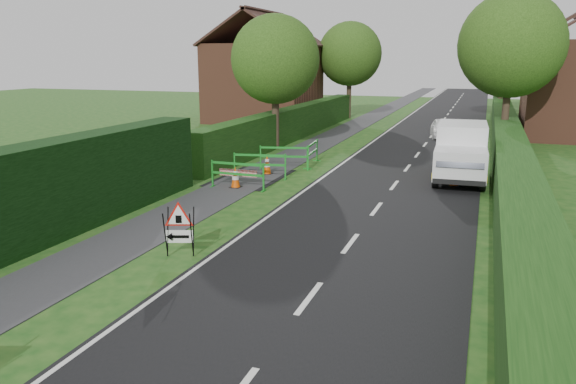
# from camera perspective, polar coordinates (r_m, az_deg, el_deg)

# --- Properties ---
(ground) EXTENTS (120.00, 120.00, 0.00)m
(ground) POSITION_cam_1_polar(r_m,az_deg,el_deg) (11.27, -11.86, -10.81)
(ground) COLOR #154513
(ground) RESTS_ON ground
(road_surface) EXTENTS (6.00, 90.00, 0.02)m
(road_surface) POSITION_cam_1_polar(r_m,az_deg,el_deg) (44.06, 15.54, 7.07)
(road_surface) COLOR black
(road_surface) RESTS_ON ground
(footpath) EXTENTS (2.00, 90.00, 0.02)m
(footpath) POSITION_cam_1_polar(r_m,az_deg,el_deg) (44.77, 8.45, 7.51)
(footpath) COLOR #2D2D30
(footpath) RESTS_ON ground
(hedge_west_far) EXTENTS (1.00, 24.00, 1.80)m
(hedge_west_far) POSITION_cam_1_polar(r_m,az_deg,el_deg) (32.78, 0.56, 5.48)
(hedge_west_far) COLOR #14380F
(hedge_west_far) RESTS_ON ground
(hedge_east) EXTENTS (1.20, 50.00, 1.50)m
(hedge_east) POSITION_cam_1_polar(r_m,az_deg,el_deg) (25.16, 21.39, 2.08)
(hedge_east) COLOR #14380F
(hedge_east) RESTS_ON ground
(house_west) EXTENTS (7.50, 7.40, 7.88)m
(house_west) POSITION_cam_1_polar(r_m,az_deg,el_deg) (41.73, -2.44, 11.19)
(house_west) COLOR brown
(house_west) RESTS_ON ground
(house_east_b) EXTENTS (7.50, 7.40, 7.88)m
(house_east_b) POSITION_cam_1_polar(r_m,az_deg,el_deg) (51.16, 27.18, 10.18)
(house_east_b) COLOR brown
(house_east_b) RESTS_ON ground
(tree_nw) EXTENTS (4.40, 4.40, 6.70)m
(tree_nw) POSITION_cam_1_polar(r_m,az_deg,el_deg) (28.55, -1.31, 13.31)
(tree_nw) COLOR #2D2116
(tree_nw) RESTS_ON ground
(tree_ne) EXTENTS (5.20, 5.20, 7.79)m
(tree_ne) POSITION_cam_1_polar(r_m,az_deg,el_deg) (30.73, 21.76, 13.69)
(tree_ne) COLOR #2D2116
(tree_ne) RESTS_ON ground
(tree_fw) EXTENTS (4.80, 4.80, 7.24)m
(tree_fw) POSITION_cam_1_polar(r_m,az_deg,el_deg) (43.89, 6.31, 13.76)
(tree_fw) COLOR #2D2116
(tree_fw) RESTS_ON ground
(tree_fe) EXTENTS (4.20, 4.20, 6.33)m
(tree_fe) POSITION_cam_1_polar(r_m,az_deg,el_deg) (46.72, 21.03, 12.21)
(tree_fe) COLOR #2D2116
(tree_fe) RESTS_ON ground
(triangle_sign) EXTENTS (0.98, 0.98, 1.13)m
(triangle_sign) POSITION_cam_1_polar(r_m,az_deg,el_deg) (13.33, -11.17, -3.32)
(triangle_sign) COLOR black
(triangle_sign) RESTS_ON ground
(works_van) EXTENTS (2.00, 4.70, 2.11)m
(works_van) POSITION_cam_1_polar(r_m,az_deg,el_deg) (22.33, 17.16, 3.98)
(works_van) COLOR silver
(works_van) RESTS_ON ground
(traffic_cone_0) EXTENTS (0.38, 0.38, 0.79)m
(traffic_cone_0) POSITION_cam_1_polar(r_m,az_deg,el_deg) (21.33, 16.56, 1.61)
(traffic_cone_0) COLOR black
(traffic_cone_0) RESTS_ON ground
(traffic_cone_1) EXTENTS (0.38, 0.38, 0.79)m
(traffic_cone_1) POSITION_cam_1_polar(r_m,az_deg,el_deg) (22.66, 18.53, 2.14)
(traffic_cone_1) COLOR black
(traffic_cone_1) RESTS_ON ground
(traffic_cone_2) EXTENTS (0.38, 0.38, 0.79)m
(traffic_cone_2) POSITION_cam_1_polar(r_m,az_deg,el_deg) (25.16, 17.78, 3.27)
(traffic_cone_2) COLOR black
(traffic_cone_2) RESTS_ON ground
(traffic_cone_3) EXTENTS (0.38, 0.38, 0.79)m
(traffic_cone_3) POSITION_cam_1_polar(r_m,az_deg,el_deg) (20.25, -5.37, 1.51)
(traffic_cone_3) COLOR black
(traffic_cone_3) RESTS_ON ground
(traffic_cone_4) EXTENTS (0.38, 0.38, 0.79)m
(traffic_cone_4) POSITION_cam_1_polar(r_m,az_deg,el_deg) (22.54, -2.14, 2.79)
(traffic_cone_4) COLOR black
(traffic_cone_4) RESTS_ON ground
(ped_barrier_0) EXTENTS (2.07, 0.38, 1.00)m
(ped_barrier_0) POSITION_cam_1_polar(r_m,az_deg,el_deg) (19.99, -5.16, 2.05)
(ped_barrier_0) COLOR #178020
(ped_barrier_0) RESTS_ON ground
(ped_barrier_1) EXTENTS (2.09, 0.74, 1.00)m
(ped_barrier_1) POSITION_cam_1_polar(r_m,az_deg,el_deg) (21.71, -2.89, 3.00)
(ped_barrier_1) COLOR #178020
(ped_barrier_1) RESTS_ON ground
(ped_barrier_2) EXTENTS (2.08, 0.84, 1.00)m
(ped_barrier_2) POSITION_cam_1_polar(r_m,az_deg,el_deg) (23.48, -0.39, 3.82)
(ped_barrier_2) COLOR #178020
(ped_barrier_2) RESTS_ON ground
(ped_barrier_3) EXTENTS (0.53, 2.08, 1.00)m
(ped_barrier_3) POSITION_cam_1_polar(r_m,az_deg,el_deg) (24.53, 2.49, 4.23)
(ped_barrier_3) COLOR #178020
(ped_barrier_3) RESTS_ON ground
(redwhite_plank) EXTENTS (1.50, 0.06, 0.25)m
(redwhite_plank) POSITION_cam_1_polar(r_m,az_deg,el_deg) (20.82, -5.09, 0.74)
(redwhite_plank) COLOR red
(redwhite_plank) RESTS_ON ground
(hatchback_car) EXTENTS (1.79, 3.42, 1.11)m
(hatchback_car) POSITION_cam_1_polar(r_m,az_deg,el_deg) (34.26, 15.46, 6.28)
(hatchback_car) COLOR white
(hatchback_car) RESTS_ON ground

